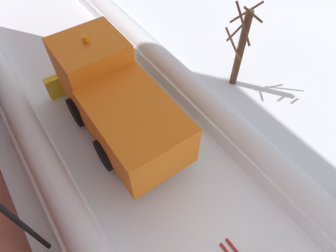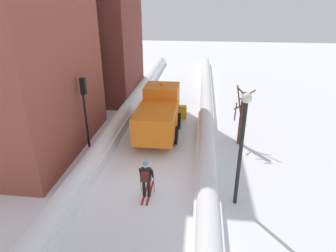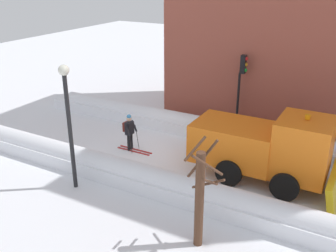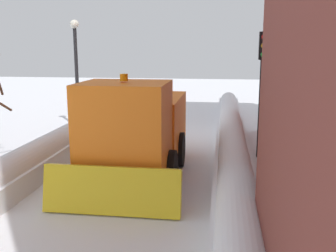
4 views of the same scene
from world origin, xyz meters
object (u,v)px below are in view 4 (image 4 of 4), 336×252
object	(u,v)px
skier	(160,109)
traffic_light_pole	(262,71)
plow_truck	(137,127)
street_lamp	(76,60)

from	to	relation	value
skier	traffic_light_pole	bearing A→B (deg)	135.69
plow_truck	traffic_light_pole	xyz separation A→B (m)	(-3.73, -2.45, 1.51)
skier	traffic_light_pole	xyz separation A→B (m)	(-4.07, 3.98, 1.99)
traffic_light_pole	plow_truck	bearing A→B (deg)	33.25
plow_truck	traffic_light_pole	bearing A→B (deg)	-146.75
skier	traffic_light_pole	distance (m)	6.03
skier	street_lamp	distance (m)	4.44
plow_truck	street_lamp	xyz separation A→B (m)	(4.22, -6.42, 1.69)
plow_truck	skier	bearing A→B (deg)	-86.97
traffic_light_pole	street_lamp	world-z (taller)	street_lamp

